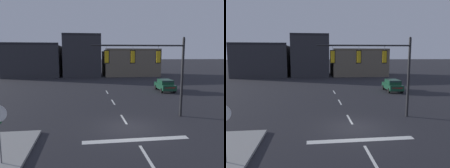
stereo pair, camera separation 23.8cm
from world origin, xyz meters
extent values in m
plane|color=#232328|center=(0.00, 0.00, 0.00)|extent=(400.00, 400.00, 0.00)
cube|color=silver|center=(0.00, -2.00, 0.00)|extent=(6.40, 0.50, 0.01)
cube|color=silver|center=(0.00, -4.00, 0.00)|extent=(0.16, 2.40, 0.01)
cube|color=silver|center=(0.00, 2.00, 0.00)|extent=(0.16, 2.40, 0.01)
cube|color=silver|center=(0.00, 8.00, 0.00)|extent=(0.16, 2.40, 0.01)
cube|color=silver|center=(0.00, 14.00, 0.00)|extent=(0.16, 2.40, 0.01)
cylinder|color=black|center=(4.76, 2.21, 3.11)|extent=(0.20, 0.20, 6.23)
cylinder|color=black|center=(1.14, 2.39, 5.69)|extent=(7.23, 0.48, 0.12)
sphere|color=black|center=(4.76, 2.21, 6.28)|extent=(0.18, 0.18, 0.18)
cylinder|color=#56565B|center=(2.75, 2.31, 5.46)|extent=(0.03, 0.03, 0.35)
cube|color=gold|center=(2.75, 2.31, 4.83)|extent=(0.31, 0.25, 0.90)
sphere|color=green|center=(2.76, 2.44, 5.11)|extent=(0.20, 0.20, 0.20)
sphere|color=#2D2314|center=(2.76, 2.44, 4.83)|extent=(0.20, 0.20, 0.20)
sphere|color=black|center=(2.76, 2.44, 4.55)|extent=(0.20, 0.20, 0.20)
cube|color=black|center=(2.75, 2.29, 4.83)|extent=(0.42, 0.05, 1.02)
cylinder|color=#56565B|center=(0.74, 2.41, 5.46)|extent=(0.03, 0.03, 0.35)
cube|color=gold|center=(0.74, 2.41, 4.83)|extent=(0.31, 0.25, 0.90)
sphere|color=green|center=(0.75, 2.54, 5.11)|extent=(0.20, 0.20, 0.20)
sphere|color=#2D2314|center=(0.75, 2.54, 4.83)|extent=(0.20, 0.20, 0.20)
sphere|color=black|center=(0.75, 2.54, 4.55)|extent=(0.20, 0.20, 0.20)
cube|color=black|center=(0.74, 2.39, 4.83)|extent=(0.42, 0.05, 1.02)
cylinder|color=#56565B|center=(-1.26, 2.51, 5.46)|extent=(0.03, 0.03, 0.35)
cube|color=gold|center=(-1.26, 2.51, 4.83)|extent=(0.31, 0.25, 0.90)
sphere|color=green|center=(-1.26, 2.64, 5.11)|extent=(0.20, 0.20, 0.20)
sphere|color=#2D2314|center=(-1.26, 2.64, 4.83)|extent=(0.20, 0.20, 0.20)
sphere|color=black|center=(-1.26, 2.64, 4.55)|extent=(0.20, 0.20, 0.20)
cube|color=black|center=(-1.27, 2.49, 4.83)|extent=(0.42, 0.05, 1.02)
cube|color=#143D28|center=(8.00, 13.80, 0.70)|extent=(2.14, 4.53, 0.70)
cube|color=#143D28|center=(7.99, 13.65, 1.33)|extent=(1.79, 2.58, 0.56)
cube|color=#2D3842|center=(8.05, 14.42, 1.31)|extent=(1.53, 0.37, 0.47)
cube|color=#2D3842|center=(7.89, 12.49, 1.31)|extent=(1.53, 0.33, 0.46)
cylinder|color=black|center=(7.26, 15.32, 0.32)|extent=(0.27, 0.66, 0.64)
cylinder|color=black|center=(8.96, 15.19, 0.32)|extent=(0.27, 0.66, 0.64)
cylinder|color=black|center=(7.04, 12.42, 0.32)|extent=(0.27, 0.66, 0.64)
cylinder|color=black|center=(8.73, 12.29, 0.32)|extent=(0.27, 0.66, 0.64)
sphere|color=silver|center=(7.59, 16.02, 0.75)|extent=(0.16, 0.16, 0.16)
sphere|color=silver|center=(8.74, 15.93, 0.75)|extent=(0.16, 0.16, 0.16)
cube|color=maroon|center=(7.83, 11.63, 0.78)|extent=(1.37, 0.15, 0.12)
cube|color=#2D2D33|center=(-14.18, 38.30, 3.47)|extent=(11.83, 13.05, 6.95)
cube|color=black|center=(-14.18, 32.07, 7.20)|extent=(11.83, 0.60, 0.50)
cube|color=#2D2D33|center=(-3.39, 37.75, 4.48)|extent=(8.21, 11.95, 8.95)
cube|color=black|center=(-3.39, 32.07, 9.20)|extent=(8.21, 0.60, 0.50)
cube|color=#665B4C|center=(7.95, 36.61, 2.90)|extent=(12.54, 9.67, 5.79)
cube|color=brown|center=(7.95, 32.07, 6.04)|extent=(12.54, 0.60, 0.50)
camera|label=1|loc=(-3.00, -13.52, 5.01)|focal=33.64mm
camera|label=2|loc=(-2.76, -13.55, 5.01)|focal=33.64mm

